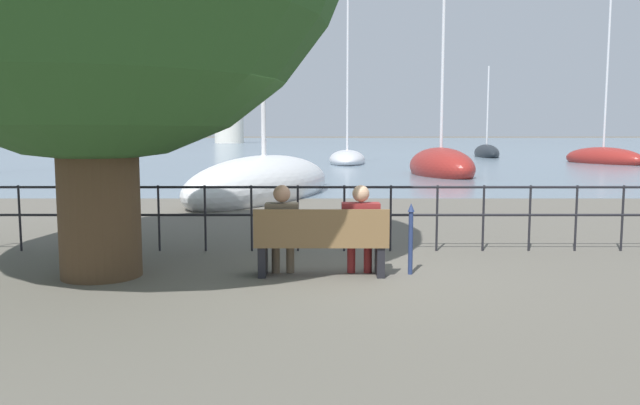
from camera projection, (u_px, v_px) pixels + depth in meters
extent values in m
plane|color=#605B51|center=(320.00, 275.00, 8.22)|extent=(1000.00, 1000.00, 0.00)
cube|color=slate|center=(319.00, 141.00, 167.12)|extent=(600.00, 300.00, 0.01)
cylinder|color=#4C3823|center=(97.00, 181.00, 8.03)|extent=(1.03, 1.03, 2.51)
cube|color=brown|center=(320.00, 243.00, 8.18)|extent=(1.74, 0.45, 0.05)
cube|color=brown|center=(320.00, 227.00, 7.94)|extent=(1.74, 0.04, 0.45)
cube|color=black|center=(262.00, 260.00, 8.20)|extent=(0.10, 0.41, 0.40)
cube|color=black|center=(378.00, 260.00, 8.20)|extent=(0.10, 0.41, 0.40)
cylinder|color=brown|center=(275.00, 256.00, 8.35)|extent=(0.11, 0.11, 0.45)
cylinder|color=brown|center=(289.00, 256.00, 8.35)|extent=(0.11, 0.11, 0.45)
cube|color=brown|center=(281.00, 237.00, 8.23)|extent=(0.37, 0.26, 0.14)
cube|color=brown|center=(281.00, 223.00, 8.12)|extent=(0.43, 0.24, 0.51)
sphere|color=#A87A5B|center=(281.00, 194.00, 8.08)|extent=(0.23, 0.23, 0.23)
cylinder|color=maroon|center=(350.00, 256.00, 8.35)|extent=(0.11, 0.11, 0.45)
cylinder|color=maroon|center=(367.00, 256.00, 8.35)|extent=(0.11, 0.11, 0.45)
cube|color=maroon|center=(359.00, 237.00, 8.24)|extent=(0.42, 0.26, 0.14)
cube|color=maroon|center=(359.00, 222.00, 8.13)|extent=(0.50, 0.24, 0.51)
sphere|color=tan|center=(360.00, 194.00, 8.08)|extent=(0.22, 0.22, 0.22)
cylinder|color=black|center=(18.00, 218.00, 9.87)|extent=(0.04, 0.04, 1.05)
cylinder|color=black|center=(65.00, 218.00, 9.87)|extent=(0.04, 0.04, 1.05)
cylinder|color=black|center=(111.00, 218.00, 9.87)|extent=(0.04, 0.04, 1.05)
cylinder|color=black|center=(158.00, 218.00, 9.87)|extent=(0.04, 0.04, 1.05)
cylinder|color=black|center=(204.00, 218.00, 9.87)|extent=(0.04, 0.04, 1.05)
cylinder|color=black|center=(250.00, 218.00, 9.87)|extent=(0.04, 0.04, 1.05)
cylinder|color=black|center=(297.00, 218.00, 9.87)|extent=(0.04, 0.04, 1.05)
cylinder|color=black|center=(343.00, 218.00, 9.88)|extent=(0.04, 0.04, 1.05)
cylinder|color=black|center=(389.00, 218.00, 9.88)|extent=(0.04, 0.04, 1.05)
cylinder|color=black|center=(436.00, 218.00, 9.88)|extent=(0.04, 0.04, 1.05)
cylinder|color=black|center=(482.00, 218.00, 9.88)|extent=(0.04, 0.04, 1.05)
cylinder|color=black|center=(528.00, 218.00, 9.88)|extent=(0.04, 0.04, 1.05)
cylinder|color=black|center=(575.00, 218.00, 9.88)|extent=(0.04, 0.04, 1.05)
cylinder|color=black|center=(621.00, 218.00, 9.89)|extent=(0.04, 0.04, 1.05)
cylinder|color=black|center=(320.00, 187.00, 9.82)|extent=(11.04, 0.04, 0.04)
cylinder|color=black|center=(320.00, 215.00, 9.87)|extent=(11.04, 0.04, 0.04)
cylinder|color=navy|center=(409.00, 243.00, 8.24)|extent=(0.06, 0.06, 0.84)
cone|color=navy|center=(410.00, 207.00, 8.18)|extent=(0.09, 0.09, 0.11)
ellipsoid|color=black|center=(485.00, 153.00, 51.78)|extent=(2.67, 7.92, 1.44)
cylinder|color=silver|center=(486.00, 107.00, 51.36)|extent=(0.14, 0.14, 6.69)
ellipsoid|color=silver|center=(346.00, 160.00, 39.74)|extent=(2.62, 7.57, 1.22)
cylinder|color=silver|center=(346.00, 72.00, 39.14)|extent=(0.14, 0.14, 10.24)
ellipsoid|color=maroon|center=(439.00, 167.00, 28.12)|extent=(3.13, 6.18, 1.80)
cylinder|color=silver|center=(442.00, 30.00, 27.46)|extent=(0.14, 0.14, 11.05)
ellipsoid|color=white|center=(263.00, 185.00, 18.28)|extent=(5.11, 8.46, 1.77)
cylinder|color=silver|center=(262.00, 51.00, 17.86)|extent=(0.14, 0.14, 6.66)
ellipsoid|color=maroon|center=(601.00, 159.00, 39.61)|extent=(3.98, 6.65, 1.48)
cylinder|color=silver|center=(606.00, 74.00, 39.03)|extent=(0.14, 0.14, 9.78)
cylinder|color=silver|center=(227.00, 104.00, 130.28)|extent=(6.07, 6.07, 16.10)
cylinder|color=#2D2D33|center=(227.00, 60.00, 129.29)|extent=(4.25, 4.25, 1.96)
cone|color=#4C1E19|center=(227.00, 52.00, 129.10)|extent=(4.85, 4.85, 1.57)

